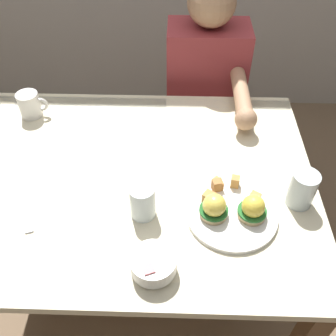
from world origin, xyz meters
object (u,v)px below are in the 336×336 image
fork (29,215)px  fruit_bowl (154,264)px  dining_table (131,197)px  water_glass_far (143,203)px  water_glass_near (302,191)px  diner_person (206,94)px  coffee_mug (30,104)px  eggs_benedict_plate (232,209)px

fork → fruit_bowl: bearing=-24.0°
dining_table → water_glass_far: size_ratio=10.84×
fruit_bowl → water_glass_near: (0.42, 0.24, 0.02)m
diner_person → coffee_mug: bearing=-156.7°
coffee_mug → dining_table: bearing=-37.8°
dining_table → fork: bearing=-149.0°
fork → water_glass_near: bearing=5.3°
eggs_benedict_plate → diner_person: (-0.04, 0.75, -0.12)m
coffee_mug → water_glass_far: size_ratio=1.01×
dining_table → fruit_bowl: 0.38m
diner_person → eggs_benedict_plate: bearing=-87.1°
dining_table → fruit_bowl: size_ratio=10.00×
fruit_bowl → diner_person: 0.96m
fruit_bowl → coffee_mug: (-0.50, 0.65, 0.02)m
coffee_mug → diner_person: diner_person is taller
eggs_benedict_plate → fruit_bowl: eggs_benedict_plate is taller
eggs_benedict_plate → fruit_bowl: bearing=-139.1°
coffee_mug → fork: 0.49m
dining_table → water_glass_near: 0.56m
fruit_bowl → coffee_mug: 0.82m
water_glass_near → eggs_benedict_plate: bearing=-164.9°
fork → water_glass_near: 0.81m
fork → water_glass_near: (0.80, 0.07, 0.05)m
fork → water_glass_far: bearing=2.9°
fruit_bowl → eggs_benedict_plate: bearing=40.9°
dining_table → diner_person: (0.28, 0.60, 0.02)m
water_glass_far → coffee_mug: bearing=134.9°
water_glass_near → diner_person: bearing=109.4°
dining_table → diner_person: bearing=65.0°
coffee_mug → diner_person: size_ratio=0.10×
fruit_bowl → water_glass_far: (-0.04, 0.19, 0.02)m
coffee_mug → fork: (0.12, -0.48, -0.05)m
water_glass_far → diner_person: size_ratio=0.10×
coffee_mug → diner_person: (0.68, 0.29, -0.14)m
diner_person → water_glass_far: bearing=-106.3°
eggs_benedict_plate → fork: bearing=-178.2°
fruit_bowl → fork: (-0.38, 0.17, -0.03)m
coffee_mug → water_glass_far: (0.46, -0.46, -0.00)m
coffee_mug → fork: coffee_mug is taller
fork → water_glass_near: size_ratio=1.31×
eggs_benedict_plate → water_glass_near: bearing=15.1°
fork → water_glass_far: (0.34, 0.02, 0.05)m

